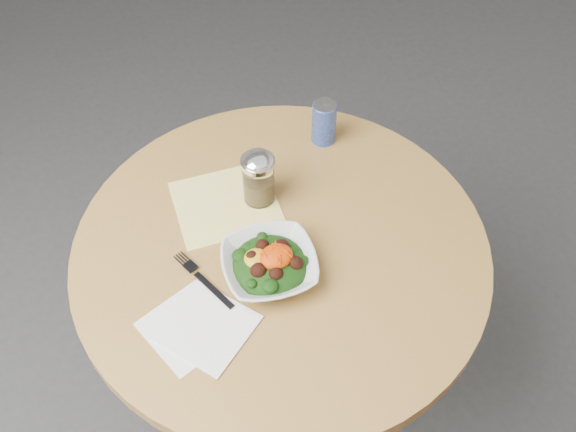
# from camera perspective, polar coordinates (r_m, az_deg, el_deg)

# --- Properties ---
(ground) EXTENTS (6.00, 6.00, 0.00)m
(ground) POSITION_cam_1_polar(r_m,az_deg,el_deg) (2.03, -0.45, -15.29)
(ground) COLOR #323234
(ground) RESTS_ON ground
(table) EXTENTS (0.90, 0.90, 0.75)m
(table) POSITION_cam_1_polar(r_m,az_deg,el_deg) (1.55, -0.58, -6.89)
(table) COLOR black
(table) RESTS_ON ground
(cloth_napkin) EXTENTS (0.26, 0.25, 0.00)m
(cloth_napkin) POSITION_cam_1_polar(r_m,az_deg,el_deg) (1.46, -5.52, 1.08)
(cloth_napkin) COLOR yellow
(cloth_napkin) RESTS_ON table
(paper_napkins) EXTENTS (0.23, 0.22, 0.00)m
(paper_napkins) POSITION_cam_1_polar(r_m,az_deg,el_deg) (1.28, -7.96, -9.77)
(paper_napkins) COLOR white
(paper_napkins) RESTS_ON table
(salad_bowl) EXTENTS (0.24, 0.24, 0.07)m
(salad_bowl) POSITION_cam_1_polar(r_m,az_deg,el_deg) (1.32, -1.65, -4.32)
(salad_bowl) COLOR silver
(salad_bowl) RESTS_ON table
(fork) EXTENTS (0.06, 0.18, 0.00)m
(fork) POSITION_cam_1_polar(r_m,az_deg,el_deg) (1.34, -7.67, -5.51)
(fork) COLOR black
(fork) RESTS_ON table
(spice_shaker) EXTENTS (0.08, 0.08, 0.14)m
(spice_shaker) POSITION_cam_1_polar(r_m,az_deg,el_deg) (1.42, -2.64, 3.38)
(spice_shaker) COLOR silver
(spice_shaker) RESTS_ON table
(beverage_can) EXTENTS (0.06, 0.06, 0.11)m
(beverage_can) POSITION_cam_1_polar(r_m,az_deg,el_deg) (1.56, 3.22, 8.32)
(beverage_can) COLOR navy
(beverage_can) RESTS_ON table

